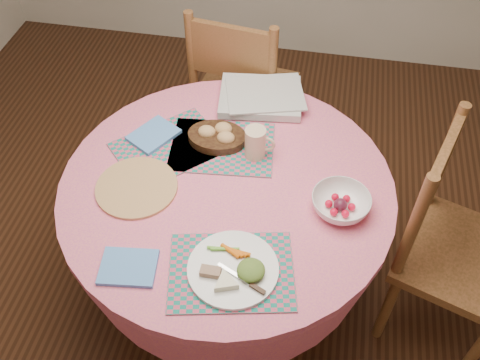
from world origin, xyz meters
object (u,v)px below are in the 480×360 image
object	(u,v)px
chair_right	(451,244)
bread_bowl	(217,136)
wicker_trivet	(137,187)
latte_mug	(256,143)
dining_table	(228,216)
fruit_bowl	(341,204)
chair_back	(241,91)
dinner_plate	(235,269)

from	to	relation	value
chair_right	bread_bowl	bearing A→B (deg)	99.06
wicker_trivet	latte_mug	world-z (taller)	latte_mug
dining_table	wicker_trivet	bearing A→B (deg)	-165.26
chair_right	fruit_bowl	distance (m)	0.52
dining_table	chair_back	distance (m)	0.82
dinner_plate	fruit_bowl	world-z (taller)	fruit_bowl
latte_mug	fruit_bowl	size ratio (longest dim) A/B	0.51
chair_back	wicker_trivet	world-z (taller)	chair_back
dining_table	bread_bowl	bearing A→B (deg)	110.72
dining_table	dinner_plate	size ratio (longest dim) A/B	4.21
bread_bowl	chair_back	bearing A→B (deg)	91.71
bread_bowl	wicker_trivet	bearing A→B (deg)	-128.92
latte_mug	fruit_bowl	xyz separation A→B (m)	(0.34, -0.21, -0.04)
dinner_plate	fruit_bowl	xyz separation A→B (m)	(0.31, 0.32, 0.01)
dining_table	latte_mug	size ratio (longest dim) A/B	9.82
dinner_plate	wicker_trivet	bearing A→B (deg)	145.80
latte_mug	fruit_bowl	distance (m)	0.40
chair_right	latte_mug	world-z (taller)	chair_right
bread_bowl	chair_right	bearing A→B (deg)	-10.05
chair_back	bread_bowl	world-z (taller)	chair_back
chair_back	latte_mug	world-z (taller)	chair_back
latte_mug	chair_back	bearing A→B (deg)	105.27
dinner_plate	fruit_bowl	size ratio (longest dim) A/B	1.19
wicker_trivet	dinner_plate	size ratio (longest dim) A/B	1.02
wicker_trivet	chair_right	bearing A→B (deg)	6.13
chair_right	latte_mug	size ratio (longest dim) A/B	8.10
bread_bowl	latte_mug	size ratio (longest dim) A/B	1.82
wicker_trivet	latte_mug	xyz separation A→B (m)	(0.40, 0.25, 0.06)
chair_back	wicker_trivet	distance (m)	0.96
chair_back	latte_mug	distance (m)	0.74
wicker_trivet	bread_bowl	size ratio (longest dim) A/B	1.30
bread_bowl	latte_mug	xyz separation A→B (m)	(0.16, -0.05, 0.04)
chair_right	latte_mug	bearing A→B (deg)	100.50
chair_right	dinner_plate	distance (m)	0.90
wicker_trivet	fruit_bowl	size ratio (longest dim) A/B	1.21
chair_right	chair_back	distance (m)	1.24
chair_back	dinner_plate	size ratio (longest dim) A/B	3.44
dining_table	fruit_bowl	xyz separation A→B (m)	(0.42, -0.05, 0.23)
dinner_plate	dining_table	bearing A→B (deg)	105.48
dining_table	fruit_bowl	size ratio (longest dim) A/B	4.99
wicker_trivet	dinner_plate	bearing A→B (deg)	-34.20
chair_back	dinner_plate	world-z (taller)	chair_back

